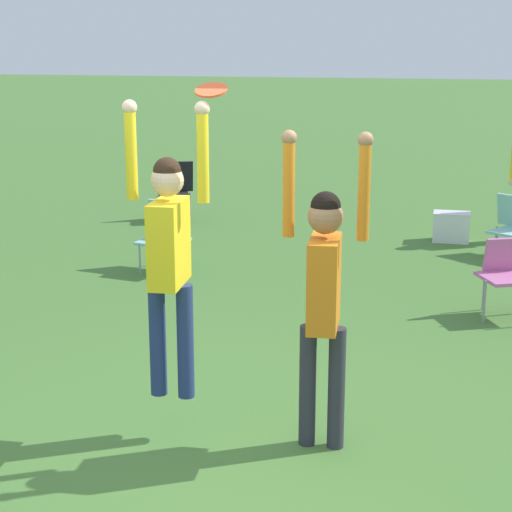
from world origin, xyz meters
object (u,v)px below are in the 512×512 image
person_jumping (169,245)px  camping_chair_0 (166,232)px  cooler_box (451,227)px  person_defending (324,284)px  camping_chair_1 (176,187)px  frisbee (211,90)px  camping_chair_2 (507,270)px

person_jumping → camping_chair_0: person_jumping is taller
camping_chair_0 → cooler_box: bearing=-135.1°
person_defending → camping_chair_1: bearing=-158.3°
person_defending → cooler_box: bearing=169.1°
frisbee → cooler_box: (1.57, 6.71, -2.28)m
camping_chair_1 → camping_chair_2: size_ratio=1.15×
camping_chair_0 → cooler_box: (3.45, 2.42, -0.28)m
camping_chair_1 → camping_chair_0: bearing=83.1°
person_defending → camping_chair_2: size_ratio=2.78×
frisbee → person_jumping: bearing=-161.7°
frisbee → camping_chair_2: bearing=57.2°
person_jumping → camping_chair_0: 4.76m
camping_chair_1 → camping_chair_2: (4.94, -3.86, -0.04)m
camping_chair_2 → cooler_box: bearing=-104.3°
camping_chair_0 → camping_chair_1: size_ratio=0.93×
camping_chair_0 → camping_chair_2: (4.07, -0.91, 0.00)m
person_defending → camping_chair_1: 8.11m
camping_chair_0 → frisbee: bearing=123.6°
person_defending → cooler_box: size_ratio=4.32×
person_defending → person_jumping: bearing=-90.0°
person_jumping → camping_chair_2: size_ratio=2.62×
cooler_box → camping_chair_2: bearing=-79.5°
cooler_box → camping_chair_1: bearing=172.9°
person_defending → camping_chair_1: (-3.54, 7.26, -0.67)m
person_defending → camping_chair_2: person_defending is taller
person_jumping → camping_chair_1: bearing=14.3°
camping_chair_0 → camping_chair_2: size_ratio=1.07×
camping_chair_1 → camping_chair_2: bearing=118.6°
person_jumping → frisbee: bearing=-76.0°
person_defending → cooler_box: (0.78, 6.73, -0.99)m
camping_chair_0 → camping_chair_2: camping_chair_0 is taller
person_defending → camping_chair_0: bearing=-152.4°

